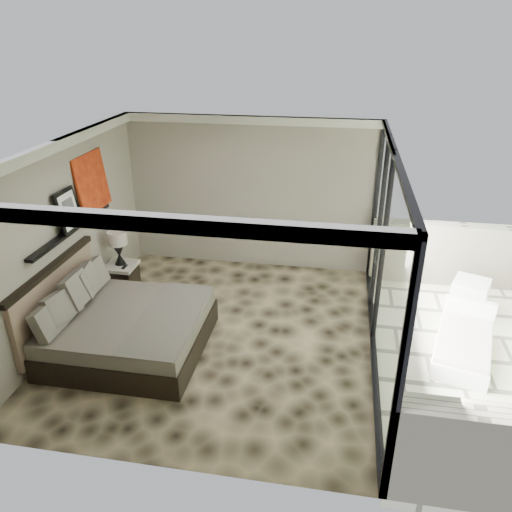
% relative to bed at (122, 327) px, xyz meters
% --- Properties ---
extents(floor, '(5.00, 5.00, 0.00)m').
position_rel_bed_xyz_m(floor, '(1.26, 0.55, -0.34)').
color(floor, black).
rests_on(floor, ground).
extents(ceiling, '(4.50, 5.00, 0.02)m').
position_rel_bed_xyz_m(ceiling, '(1.26, 0.55, 2.45)').
color(ceiling, silver).
rests_on(ceiling, back_wall).
extents(back_wall, '(4.50, 0.02, 2.80)m').
position_rel_bed_xyz_m(back_wall, '(1.26, 3.04, 1.06)').
color(back_wall, gray).
rests_on(back_wall, floor).
extents(left_wall, '(0.02, 5.00, 2.80)m').
position_rel_bed_xyz_m(left_wall, '(-0.98, 0.55, 1.06)').
color(left_wall, gray).
rests_on(left_wall, floor).
extents(glass_wall, '(0.08, 5.00, 2.80)m').
position_rel_bed_xyz_m(glass_wall, '(3.51, 0.55, 1.06)').
color(glass_wall, white).
rests_on(glass_wall, floor).
extents(terrace_slab, '(3.00, 5.00, 0.12)m').
position_rel_bed_xyz_m(terrace_slab, '(5.01, 0.55, -0.40)').
color(terrace_slab, beige).
rests_on(terrace_slab, ground).
extents(picture_ledge, '(0.12, 2.20, 0.05)m').
position_rel_bed_xyz_m(picture_ledge, '(-0.92, 0.65, 1.16)').
color(picture_ledge, black).
rests_on(picture_ledge, left_wall).
extents(bed, '(2.11, 2.05, 1.17)m').
position_rel_bed_xyz_m(bed, '(0.00, 0.00, 0.00)').
color(bed, black).
rests_on(bed, floor).
extents(nightstand, '(0.62, 0.62, 0.51)m').
position_rel_bed_xyz_m(nightstand, '(-0.69, 1.56, -0.09)').
color(nightstand, black).
rests_on(nightstand, floor).
extents(table_lamp, '(0.32, 0.32, 0.59)m').
position_rel_bed_xyz_m(table_lamp, '(-0.70, 1.57, 0.55)').
color(table_lamp, black).
rests_on(table_lamp, nightstand).
extents(abstract_canvas, '(0.13, 0.90, 0.90)m').
position_rel_bed_xyz_m(abstract_canvas, '(-0.93, 1.43, 1.63)').
color(abstract_canvas, red).
rests_on(abstract_canvas, picture_ledge).
extents(framed_print, '(0.11, 0.50, 0.60)m').
position_rel_bed_xyz_m(framed_print, '(-0.88, 0.56, 1.48)').
color(framed_print, black).
rests_on(framed_print, picture_ledge).
extents(ottoman, '(0.68, 0.68, 0.52)m').
position_rel_bed_xyz_m(ottoman, '(5.05, 1.95, -0.08)').
color(ottoman, white).
rests_on(ottoman, terrace_slab).
extents(lounger, '(1.06, 1.56, 0.56)m').
position_rel_bed_xyz_m(lounger, '(4.73, 0.65, -0.17)').
color(lounger, white).
rests_on(lounger, terrace_slab).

